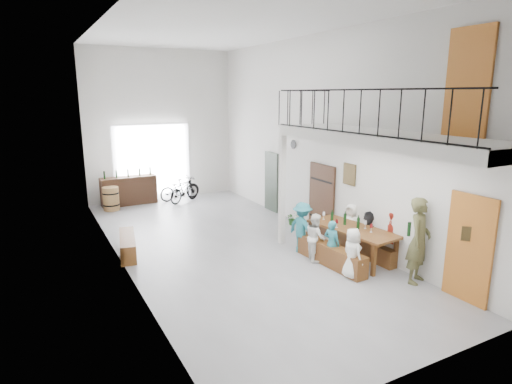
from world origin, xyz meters
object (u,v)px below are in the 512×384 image
oak_barrel (111,199)px  bench_inner (330,255)px  bicycle_near (180,188)px  tasting_table (353,231)px  serving_counter (129,191)px  side_bench (128,245)px  host_standing (419,241)px

oak_barrel → bench_inner: bearing=-64.0°
bicycle_near → tasting_table: bearing=-178.2°
bench_inner → serving_counter: bearing=106.9°
side_bench → host_standing: bearing=-41.9°
oak_barrel → bicycle_near: bearing=7.5°
serving_counter → side_bench: bearing=-104.5°
side_bench → oak_barrel: bearing=84.9°
tasting_table → host_standing: (0.35, -1.65, 0.21)m
serving_counter → host_standing: size_ratio=1.05×
oak_barrel → serving_counter: serving_counter is taller
tasting_table → bench_inner: (-0.69, -0.05, -0.46)m
tasting_table → bench_inner: tasting_table is taller
side_bench → bicycle_near: bicycle_near is taller
bench_inner → side_bench: size_ratio=1.29×
serving_counter → bench_inner: bearing=-71.8°
bench_inner → host_standing: size_ratio=1.16×
bench_inner → oak_barrel: size_ratio=2.64×
side_bench → oak_barrel: size_ratio=2.04×
bicycle_near → bench_inner: bearing=176.7°
bicycle_near → serving_counter: bearing=73.3°
side_bench → serving_counter: 5.12m
tasting_table → side_bench: 5.53m
serving_counter → bicycle_near: (1.83, -0.18, -0.08)m
side_bench → oak_barrel: oak_barrel is taller
bench_inner → serving_counter: size_ratio=1.11×
tasting_table → bicycle_near: bicycle_near is taller
tasting_table → oak_barrel: oak_barrel is taller
tasting_table → side_bench: tasting_table is taller
oak_barrel → serving_counter: size_ratio=0.42×
tasting_table → bicycle_near: bearing=95.2°
side_bench → bicycle_near: 5.64m
bicycle_near → side_bench: bearing=137.4°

